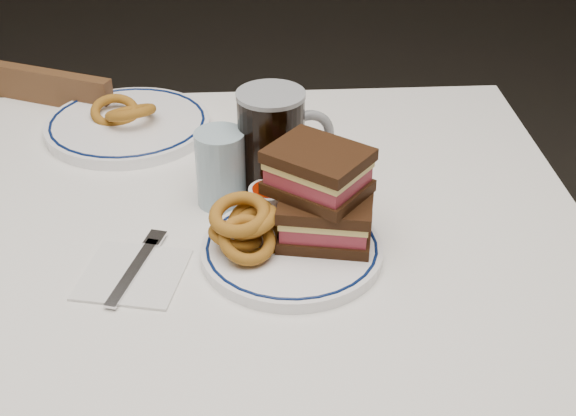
{
  "coord_description": "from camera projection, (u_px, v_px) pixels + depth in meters",
  "views": [
    {
      "loc": [
        0.14,
        -0.97,
        1.39
      ],
      "look_at": [
        0.19,
        -0.11,
        0.83
      ],
      "focal_mm": 50.0,
      "sensor_mm": 36.0,
      "label": 1
    }
  ],
  "objects": [
    {
      "name": "reuben_sandwich",
      "position": [
        322.0,
        195.0,
        1.06
      ],
      "size": [
        0.16,
        0.15,
        0.13
      ],
      "color": "black",
      "rests_on": "main_plate"
    },
    {
      "name": "main_plate",
      "position": [
        292.0,
        250.0,
        1.07
      ],
      "size": [
        0.24,
        0.24,
        0.02
      ],
      "color": "white",
      "rests_on": "dining_table"
    },
    {
      "name": "chair_far",
      "position": [
        79.0,
        208.0,
        1.75
      ],
      "size": [
        0.5,
        0.5,
        0.81
      ],
      "color": "#4B2D18",
      "rests_on": "floor"
    },
    {
      "name": "beer_mug",
      "position": [
        274.0,
        143.0,
        1.17
      ],
      "size": [
        0.15,
        0.1,
        0.17
      ],
      "color": "black",
      "rests_on": "dining_table"
    },
    {
      "name": "onion_rings_main",
      "position": [
        247.0,
        227.0,
        1.05
      ],
      "size": [
        0.11,
        0.11,
        0.08
      ],
      "color": "#66300D",
      "rests_on": "main_plate"
    },
    {
      "name": "ketchup_ramekin",
      "position": [
        270.0,
        198.0,
        1.13
      ],
      "size": [
        0.06,
        0.06,
        0.04
      ],
      "color": "white",
      "rests_on": "main_plate"
    },
    {
      "name": "onion_rings_far",
      "position": [
        123.0,
        112.0,
        1.38
      ],
      "size": [
        0.12,
        0.11,
        0.06
      ],
      "color": "#66300D",
      "rests_on": "far_plate"
    },
    {
      "name": "dining_table",
      "position": [
        156.0,
        276.0,
        1.21
      ],
      "size": [
        1.27,
        0.87,
        0.75
      ],
      "color": "white",
      "rests_on": "floor"
    },
    {
      "name": "water_glass",
      "position": [
        221.0,
        168.0,
        1.16
      ],
      "size": [
        0.07,
        0.07,
        0.12
      ],
      "primitive_type": "cylinder",
      "color": "#90ACBA",
      "rests_on": "dining_table"
    },
    {
      "name": "napkin_fork",
      "position": [
        134.0,
        272.0,
        1.04
      ],
      "size": [
        0.15,
        0.17,
        0.01
      ],
      "color": "silver",
      "rests_on": "dining_table"
    },
    {
      "name": "far_plate",
      "position": [
        128.0,
        125.0,
        1.38
      ],
      "size": [
        0.28,
        0.28,
        0.02
      ],
      "color": "white",
      "rests_on": "dining_table"
    }
  ]
}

